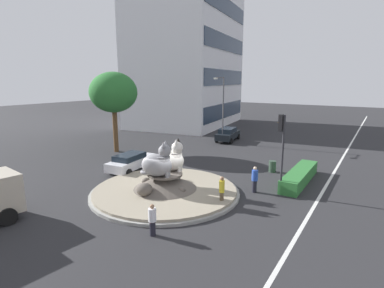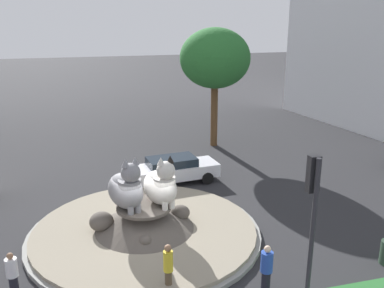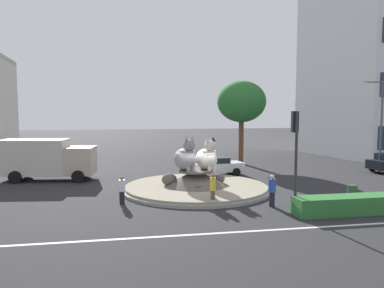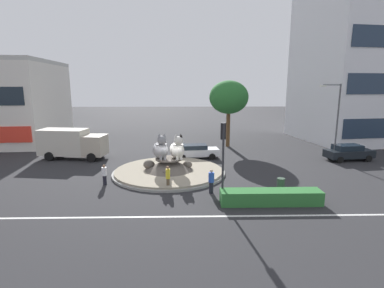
# 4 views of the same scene
# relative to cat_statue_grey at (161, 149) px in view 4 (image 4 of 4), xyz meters

# --- Properties ---
(ground_plane) EXTENTS (160.00, 160.00, 0.00)m
(ground_plane) POSITION_rel_cat_statue_grey_xyz_m (0.66, 0.00, -2.14)
(ground_plane) COLOR #28282B
(lane_centreline) EXTENTS (112.00, 0.20, 0.01)m
(lane_centreline) POSITION_rel_cat_statue_grey_xyz_m (0.66, -8.58, -2.14)
(lane_centreline) COLOR silver
(lane_centreline) RESTS_ON ground
(roundabout_island) EXTENTS (9.55, 9.55, 1.33)m
(roundabout_island) POSITION_rel_cat_statue_grey_xyz_m (0.65, 0.01, -1.72)
(roundabout_island) COLOR gray
(roundabout_island) RESTS_ON ground
(cat_statue_grey) EXTENTS (1.83, 2.51, 2.23)m
(cat_statue_grey) POSITION_rel_cat_statue_grey_xyz_m (0.00, 0.00, 0.00)
(cat_statue_grey) COLOR gray
(cat_statue_grey) RESTS_ON roundabout_island
(cat_statue_white) EXTENTS (1.69, 2.37, 2.16)m
(cat_statue_white) POSITION_rel_cat_statue_grey_xyz_m (1.40, 0.02, -0.02)
(cat_statue_white) COLOR silver
(cat_statue_white) RESTS_ON roundabout_island
(traffic_light_mast) EXTENTS (0.32, 0.46, 5.12)m
(traffic_light_mast) POSITION_rel_cat_statue_grey_xyz_m (4.47, -6.21, 1.42)
(traffic_light_mast) COLOR #2D2D33
(traffic_light_mast) RESTS_ON ground
(office_tower) EXTENTS (20.75, 15.45, 30.27)m
(office_tower) POSITION_rel_cat_statue_grey_xyz_m (27.87, 16.03, 12.99)
(office_tower) COLOR silver
(office_tower) RESTS_ON ground
(clipped_hedge_strip) EXTENTS (6.39, 1.20, 0.90)m
(clipped_hedge_strip) POSITION_rel_cat_statue_grey_xyz_m (7.49, -6.81, -1.69)
(clipped_hedge_strip) COLOR #2D7033
(clipped_hedge_strip) RESTS_ON ground
(broadleaf_tree_behind_island) EXTENTS (4.67, 4.67, 7.99)m
(broadleaf_tree_behind_island) POSITION_rel_cat_statue_grey_xyz_m (7.30, 11.34, 3.82)
(broadleaf_tree_behind_island) COLOR brown
(broadleaf_tree_behind_island) RESTS_ON ground
(streetlight_arm) EXTENTS (1.99, 0.31, 7.55)m
(streetlight_arm) POSITION_rel_cat_statue_grey_xyz_m (16.78, 4.13, 2.20)
(streetlight_arm) COLOR #4C4C51
(streetlight_arm) RESTS_ON ground
(pedestrian_yellow_shirt) EXTENTS (0.32, 0.32, 1.76)m
(pedestrian_yellow_shirt) POSITION_rel_cat_statue_grey_xyz_m (0.82, -3.98, -1.19)
(pedestrian_yellow_shirt) COLOR brown
(pedestrian_yellow_shirt) RESTS_ON ground
(pedestrian_blue_shirt) EXTENTS (0.40, 0.40, 1.73)m
(pedestrian_blue_shirt) POSITION_rel_cat_statue_grey_xyz_m (3.88, -4.81, -1.24)
(pedestrian_blue_shirt) COLOR black
(pedestrian_blue_shirt) RESTS_ON ground
(pedestrian_white_shirt) EXTENTS (0.38, 0.38, 1.56)m
(pedestrian_white_shirt) POSITION_rel_cat_statue_grey_xyz_m (-4.04, -2.83, -1.33)
(pedestrian_white_shirt) COLOR black
(pedestrian_white_shirt) RESTS_ON ground
(sedan_on_far_lane) EXTENTS (4.73, 2.31, 1.43)m
(sedan_on_far_lane) POSITION_rel_cat_statue_grey_xyz_m (3.16, 5.33, -1.37)
(sedan_on_far_lane) COLOR silver
(sedan_on_far_lane) RESTS_ON ground
(hatchback_near_shophouse) EXTENTS (4.87, 2.49, 1.59)m
(hatchback_near_shophouse) POSITION_rel_cat_statue_grey_xyz_m (18.42, 4.12, -1.31)
(hatchback_near_shophouse) COLOR black
(hatchback_near_shophouse) RESTS_ON ground
(delivery_box_truck) EXTENTS (6.87, 3.22, 3.04)m
(delivery_box_truck) POSITION_rel_cat_statue_grey_xyz_m (-9.51, 5.44, -0.50)
(delivery_box_truck) COLOR #B7AD99
(delivery_box_truck) RESTS_ON ground
(litter_bin) EXTENTS (0.56, 0.56, 0.90)m
(litter_bin) POSITION_rel_cat_statue_grey_xyz_m (8.91, -4.38, -1.69)
(litter_bin) COLOR #2D4233
(litter_bin) RESTS_ON ground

